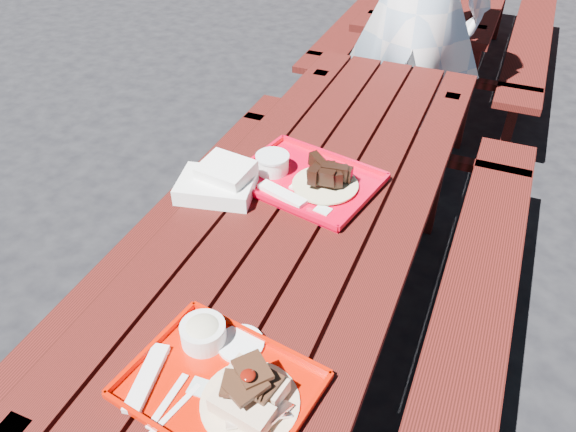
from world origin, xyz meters
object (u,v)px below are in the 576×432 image
object	(u,v)px
near_tray	(224,374)
far_tray	(304,178)
picnic_table_far	(450,2)
person	(418,5)
picnic_table_near	(305,250)

from	to	relation	value
near_tray	far_tray	size ratio (longest dim) A/B	0.90
picnic_table_far	person	size ratio (longest dim) A/B	1.25
picnic_table_far	near_tray	distance (m)	3.49
picnic_table_near	far_tray	bearing A→B (deg)	114.14
picnic_table_near	near_tray	world-z (taller)	near_tray
picnic_table_near	picnic_table_far	world-z (taller)	same
picnic_table_near	far_tray	world-z (taller)	far_tray
far_tray	picnic_table_far	bearing A→B (deg)	88.92
far_tray	person	world-z (taller)	person
picnic_table_near	near_tray	distance (m)	0.72
picnic_table_near	picnic_table_far	bearing A→B (deg)	90.00
person	far_tray	bearing A→B (deg)	78.28
near_tray	person	distance (m)	2.11
person	near_tray	bearing A→B (deg)	82.69
far_tray	person	xyz separation A→B (m)	(0.07, 1.31, 0.19)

